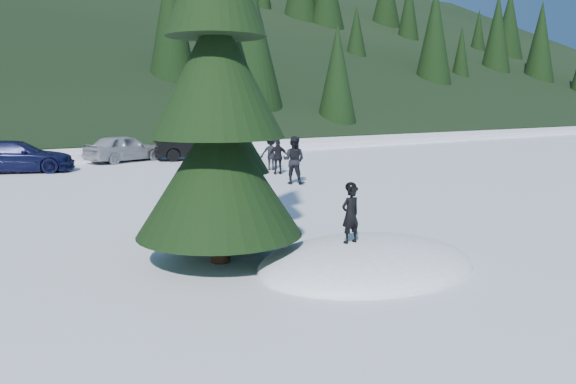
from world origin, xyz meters
TOP-DOWN VIEW (x-y plane):
  - ground at (0.00, 0.00)m, footprint 200.00×200.00m
  - snow_mound at (0.00, 0.00)m, footprint 4.48×3.52m
  - spruce_tall at (-2.20, 1.80)m, footprint 3.20×3.20m
  - spruce_short at (-1.20, 3.20)m, footprint 2.20×2.20m
  - child_skier at (-0.34, 0.11)m, footprint 0.40×0.26m
  - adult_0 at (5.04, 9.72)m, footprint 1.09×1.12m
  - adult_1 at (6.14, 12.48)m, footprint 0.96×0.68m
  - adult_2 at (6.69, 13.93)m, footprint 1.17×1.08m
  - car_3 at (-3.14, 19.58)m, footprint 5.26×3.62m
  - car_4 at (2.28, 21.35)m, footprint 4.53×2.95m
  - car_5 at (5.92, 20.20)m, footprint 4.78×2.71m

SIDE VIEW (x-z plane):
  - ground at x=0.00m, z-range 0.00..0.00m
  - snow_mound at x=0.00m, z-range -0.48..0.48m
  - car_3 at x=-3.14m, z-range 0.00..1.41m
  - car_4 at x=2.28m, z-range 0.00..1.43m
  - car_5 at x=5.92m, z-range 0.00..1.49m
  - adult_1 at x=6.14m, z-range 0.00..1.51m
  - adult_2 at x=6.69m, z-range 0.00..1.58m
  - adult_0 at x=5.04m, z-range 0.00..1.82m
  - child_skier at x=-0.34m, z-range 0.48..1.56m
  - spruce_short at x=-1.20m, z-range -0.58..4.79m
  - spruce_tall at x=-2.20m, z-range -0.98..7.62m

